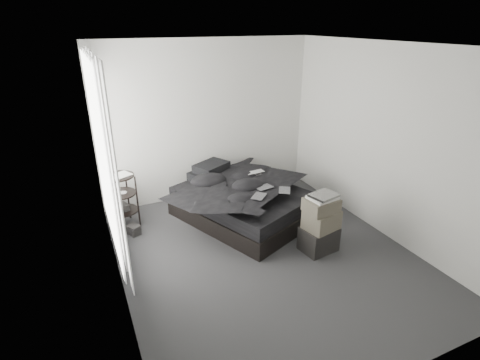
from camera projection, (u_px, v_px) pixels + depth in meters
name	position (u px, v px, depth m)	size (l,w,h in m)	color
floor	(265.00, 254.00, 4.92)	(3.60, 4.20, 0.01)	#343436
ceiling	(272.00, 45.00, 3.90)	(3.60, 4.20, 0.01)	white
wall_back	(207.00, 121.00, 6.17)	(3.60, 0.01, 2.60)	silver
wall_front	(409.00, 255.00, 2.65)	(3.60, 0.01, 2.60)	silver
wall_left	(109.00, 188.00, 3.73)	(0.01, 4.20, 2.60)	silver
wall_right	(384.00, 143.00, 5.10)	(0.01, 4.20, 2.60)	silver
window_left	(101.00, 155.00, 4.47)	(0.02, 2.00, 2.30)	white
curtain_left	(106.00, 160.00, 4.52)	(0.06, 2.12, 2.48)	white
bed	(243.00, 210.00, 5.78)	(1.44, 1.90, 0.26)	black
mattress	(243.00, 197.00, 5.69)	(1.38, 1.85, 0.20)	black
duvet	(245.00, 185.00, 5.58)	(1.40, 1.63, 0.22)	black
pillow_lower	(208.00, 175.00, 6.06)	(0.57, 0.39, 0.13)	black
pillow_upper	(211.00, 167.00, 6.04)	(0.54, 0.37, 0.12)	black
laptop	(256.00, 169.00, 5.83)	(0.30, 0.20, 0.02)	silver
comic_a	(259.00, 192.00, 5.09)	(0.24, 0.16, 0.01)	black
comic_b	(264.00, 182.00, 5.36)	(0.24, 0.16, 0.01)	black
comic_c	(285.00, 185.00, 5.26)	(0.24, 0.16, 0.01)	black
side_stand	(122.00, 201.00, 5.46)	(0.43, 0.43, 0.80)	black
papers	(120.00, 176.00, 5.30)	(0.31, 0.23, 0.02)	white
floor_books	(134.00, 230.00, 5.36)	(0.13, 0.19, 0.13)	black
box_lower	(319.00, 239.00, 4.96)	(0.45, 0.35, 0.33)	black
box_mid	(321.00, 220.00, 4.84)	(0.42, 0.33, 0.25)	#595346
box_upper	(321.00, 205.00, 4.76)	(0.40, 0.32, 0.17)	#595346
art_book_white	(323.00, 197.00, 4.72)	(0.34, 0.27, 0.03)	silver
art_book_snake	(324.00, 195.00, 4.70)	(0.33, 0.26, 0.03)	silver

